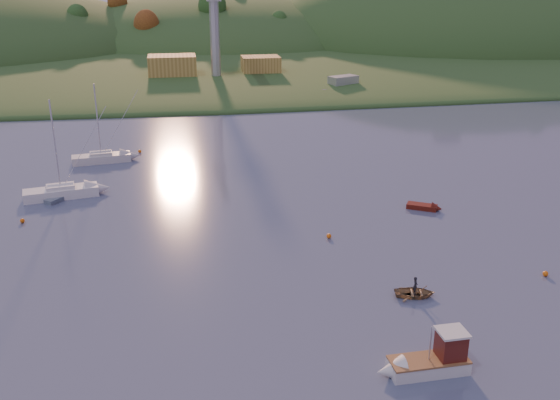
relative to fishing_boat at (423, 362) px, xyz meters
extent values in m
cube|color=#25481C|center=(-8.23, 222.69, -0.90)|extent=(620.00, 220.00, 1.50)
ellipsoid|color=#25481C|center=(-8.23, 157.69, -0.90)|extent=(640.00, 150.00, 7.00)
ellipsoid|color=#25481C|center=(1.77, 202.69, -0.90)|extent=(140.00, 120.00, 36.00)
ellipsoid|color=#25481C|center=(86.77, 187.69, -0.90)|extent=(150.00, 130.00, 60.00)
cube|color=slate|center=(-3.23, 114.69, 0.30)|extent=(42.00, 16.00, 2.40)
cube|color=olive|center=(-16.23, 115.69, 3.90)|extent=(11.00, 8.00, 4.80)
cube|color=olive|center=(4.77, 116.69, 3.50)|extent=(9.00, 7.00, 4.00)
cylinder|color=#B7B7BC|center=(-6.23, 112.69, 10.50)|extent=(2.20, 2.20, 18.00)
cube|color=silver|center=(0.41, 0.01, -0.41)|extent=(5.51, 2.15, 0.98)
cone|color=silver|center=(-2.31, -0.08, -0.41)|extent=(1.97, 2.03, 1.96)
cube|color=brown|center=(0.41, 0.01, 0.10)|extent=(5.52, 2.20, 0.13)
cube|color=#511913|center=(1.94, 0.07, 1.06)|extent=(1.80, 1.69, 1.96)
cube|color=silver|center=(1.94, 0.07, 2.09)|extent=(2.02, 1.92, 0.16)
cylinder|color=silver|center=(0.41, 0.01, 1.39)|extent=(0.10, 0.10, 2.62)
cube|color=silver|center=(-26.71, 54.86, -0.35)|extent=(8.38, 3.60, 1.11)
cube|color=silver|center=(-26.71, 54.86, 0.26)|extent=(3.28, 2.25, 0.71)
cylinder|color=silver|center=(-26.71, 54.86, 5.28)|extent=(0.18, 0.18, 10.13)
cylinder|color=silver|center=(-26.71, 54.86, 0.51)|extent=(3.23, 0.60, 0.12)
cylinder|color=silver|center=(-26.71, 54.86, 0.61)|extent=(2.86, 0.78, 0.36)
cube|color=white|center=(-30.03, 40.50, -0.31)|extent=(8.97, 4.26, 1.19)
cube|color=white|center=(-30.03, 40.50, 0.33)|extent=(3.56, 2.55, 0.75)
cylinder|color=silver|center=(-30.03, 40.50, 5.67)|extent=(0.18, 0.18, 10.78)
cylinder|color=silver|center=(-30.03, 40.50, 0.58)|extent=(3.40, 0.81, 0.12)
cylinder|color=white|center=(-30.03, 40.50, 0.68)|extent=(3.03, 0.96, 0.36)
imported|color=olive|center=(3.35, 10.21, -0.55)|extent=(3.82, 3.06, 0.71)
imported|color=black|center=(3.35, 10.21, -0.11)|extent=(0.49, 0.64, 1.59)
cube|color=#51140B|center=(11.66, 29.66, -0.62)|extent=(3.62, 2.89, 0.57)
cone|color=#51140B|center=(13.12, 28.80, -0.62)|extent=(1.71, 1.77, 1.36)
cube|color=slate|center=(-30.39, 39.18, -0.65)|extent=(2.69, 2.98, 0.51)
cone|color=slate|center=(-29.53, 40.30, -0.65)|extent=(1.58, 1.53, 1.24)
cube|color=slate|center=(21.05, 100.69, 0.06)|extent=(15.79, 10.92, 1.92)
cube|color=#B7B7BC|center=(21.05, 100.69, 1.65)|extent=(7.14, 5.51, 2.56)
sphere|color=orange|center=(16.35, 11.83, -0.65)|extent=(0.50, 0.50, 0.50)
sphere|color=orange|center=(-0.92, 23.25, -0.65)|extent=(0.50, 0.50, 0.50)
sphere|color=orange|center=(-32.95, 32.78, -0.65)|extent=(0.50, 0.50, 0.50)
sphere|color=orange|center=(-21.54, 58.93, -0.65)|extent=(0.50, 0.50, 0.50)
camera|label=1|loc=(-15.50, -33.87, 25.09)|focal=40.00mm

